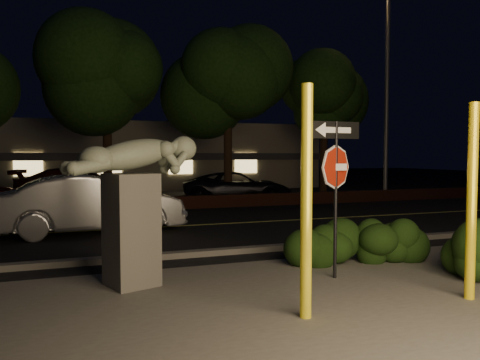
{
  "coord_description": "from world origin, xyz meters",
  "views": [
    {
      "loc": [
        -3.84,
        -6.44,
        2.11
      ],
      "look_at": [
        -0.67,
        2.4,
        1.6
      ],
      "focal_mm": 35.0,
      "sensor_mm": 36.0,
      "label": 1
    }
  ],
  "objects_px": {
    "sculpture": "(133,193)",
    "streetlight": "(383,71)",
    "yellow_pole_right": "(472,202)",
    "parked_car_darkred": "(82,186)",
    "silver_sedan": "(92,204)",
    "yellow_pole_left": "(306,203)",
    "parked_car_dark": "(238,187)",
    "signpost": "(336,168)"
  },
  "relations": [
    {
      "from": "sculpture",
      "to": "streetlight",
      "type": "distance_m",
      "value": 17.49
    },
    {
      "from": "yellow_pole_right",
      "to": "sculpture",
      "type": "distance_m",
      "value": 5.09
    },
    {
      "from": "parked_car_darkred",
      "to": "silver_sedan",
      "type": "bearing_deg",
      "value": -172.36
    },
    {
      "from": "sculpture",
      "to": "silver_sedan",
      "type": "xyz_separation_m",
      "value": [
        -0.43,
        5.46,
        -0.71
      ]
    },
    {
      "from": "yellow_pole_left",
      "to": "silver_sedan",
      "type": "distance_m",
      "value": 8.11
    },
    {
      "from": "streetlight",
      "to": "parked_car_dark",
      "type": "distance_m",
      "value": 8.74
    },
    {
      "from": "yellow_pole_left",
      "to": "parked_car_dark",
      "type": "xyz_separation_m",
      "value": [
        4.11,
        14.3,
        -0.83
      ]
    },
    {
      "from": "sculpture",
      "to": "parked_car_darkred",
      "type": "bearing_deg",
      "value": 73.1
    },
    {
      "from": "signpost",
      "to": "streetlight",
      "type": "distance_m",
      "value": 15.69
    },
    {
      "from": "yellow_pole_left",
      "to": "silver_sedan",
      "type": "relative_size",
      "value": 0.63
    },
    {
      "from": "streetlight",
      "to": "silver_sedan",
      "type": "height_order",
      "value": "streetlight"
    },
    {
      "from": "parked_car_darkred",
      "to": "parked_car_dark",
      "type": "distance_m",
      "value": 6.67
    },
    {
      "from": "yellow_pole_left",
      "to": "parked_car_darkred",
      "type": "distance_m",
      "value": 15.68
    },
    {
      "from": "streetlight",
      "to": "parked_car_dark",
      "type": "xyz_separation_m",
      "value": [
        -6.85,
        1.04,
        -5.33
      ]
    },
    {
      "from": "parked_car_darkred",
      "to": "parked_car_dark",
      "type": "relative_size",
      "value": 1.11
    },
    {
      "from": "sculpture",
      "to": "parked_car_darkred",
      "type": "xyz_separation_m",
      "value": [
        -0.57,
        13.19,
        -0.72
      ]
    },
    {
      "from": "yellow_pole_left",
      "to": "silver_sedan",
      "type": "bearing_deg",
      "value": 106.62
    },
    {
      "from": "yellow_pole_right",
      "to": "streetlight",
      "type": "bearing_deg",
      "value": 58.0
    },
    {
      "from": "yellow_pole_left",
      "to": "signpost",
      "type": "height_order",
      "value": "yellow_pole_left"
    },
    {
      "from": "signpost",
      "to": "streetlight",
      "type": "height_order",
      "value": "streetlight"
    },
    {
      "from": "streetlight",
      "to": "parked_car_dark",
      "type": "relative_size",
      "value": 2.09
    },
    {
      "from": "yellow_pole_left",
      "to": "yellow_pole_right",
      "type": "xyz_separation_m",
      "value": [
        2.61,
        -0.11,
        -0.07
      ]
    },
    {
      "from": "parked_car_dark",
      "to": "signpost",
      "type": "bearing_deg",
      "value": -176.08
    },
    {
      "from": "streetlight",
      "to": "parked_car_darkred",
      "type": "height_order",
      "value": "streetlight"
    },
    {
      "from": "yellow_pole_right",
      "to": "streetlight",
      "type": "xyz_separation_m",
      "value": [
        8.35,
        13.37,
        4.58
      ]
    },
    {
      "from": "sculpture",
      "to": "streetlight",
      "type": "relative_size",
      "value": 0.24
    },
    {
      "from": "signpost",
      "to": "parked_car_darkred",
      "type": "height_order",
      "value": "signpost"
    },
    {
      "from": "yellow_pole_left",
      "to": "parked_car_darkred",
      "type": "height_order",
      "value": "yellow_pole_left"
    },
    {
      "from": "yellow_pole_left",
      "to": "signpost",
      "type": "xyz_separation_m",
      "value": [
        1.37,
        1.55,
        0.39
      ]
    },
    {
      "from": "signpost",
      "to": "silver_sedan",
      "type": "bearing_deg",
      "value": 118.57
    },
    {
      "from": "sculpture",
      "to": "streetlight",
      "type": "xyz_separation_m",
      "value": [
        12.84,
        10.98,
        4.51
      ]
    },
    {
      "from": "silver_sedan",
      "to": "parked_car_dark",
      "type": "height_order",
      "value": "silver_sedan"
    },
    {
      "from": "signpost",
      "to": "parked_car_darkred",
      "type": "xyz_separation_m",
      "value": [
        -3.82,
        13.92,
        -1.12
      ]
    },
    {
      "from": "parked_car_darkred",
      "to": "sculpture",
      "type": "bearing_deg",
      "value": -170.94
    },
    {
      "from": "sculpture",
      "to": "parked_car_dark",
      "type": "relative_size",
      "value": 0.5
    },
    {
      "from": "streetlight",
      "to": "parked_car_darkred",
      "type": "bearing_deg",
      "value": 177.95
    },
    {
      "from": "silver_sedan",
      "to": "parked_car_dark",
      "type": "relative_size",
      "value": 0.99
    },
    {
      "from": "signpost",
      "to": "streetlight",
      "type": "xyz_separation_m",
      "value": [
        9.59,
        11.71,
        4.11
      ]
    },
    {
      "from": "signpost",
      "to": "parked_car_dark",
      "type": "relative_size",
      "value": 0.55
    },
    {
      "from": "yellow_pole_right",
      "to": "parked_car_dark",
      "type": "distance_m",
      "value": 14.51
    },
    {
      "from": "yellow_pole_right",
      "to": "signpost",
      "type": "relative_size",
      "value": 1.07
    },
    {
      "from": "sculpture",
      "to": "silver_sedan",
      "type": "bearing_deg",
      "value": 75.1
    }
  ]
}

